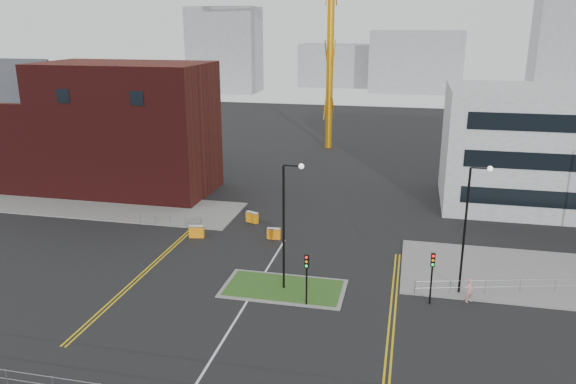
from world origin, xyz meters
name	(u,v)px	position (x,y,z in m)	size (l,w,h in m)	color
ground	(219,347)	(0.00, 0.00, 0.00)	(200.00, 200.00, 0.00)	black
pavement_left	(105,206)	(-20.00, 22.00, 0.06)	(28.00, 8.00, 0.12)	slate
pavement_right	(569,279)	(22.00, 14.00, 0.06)	(24.00, 10.00, 0.12)	slate
island_kerb	(284,288)	(2.00, 8.00, 0.04)	(8.60, 4.60, 0.08)	slate
grass_island	(284,288)	(2.00, 8.00, 0.06)	(8.00, 4.00, 0.12)	#274E1A
brick_building	(103,129)	(-22.97, 28.00, 6.85)	(24.20, 10.07, 14.24)	#3F100F
office_block	(576,150)	(26.01, 31.97, 6.00)	(25.00, 12.20, 12.00)	#A5A8AA
streetlamp_island	(287,217)	(2.22, 8.00, 5.41)	(1.46, 0.36, 9.18)	black
streetlamp_right_near	(469,220)	(14.22, 10.00, 5.41)	(1.46, 0.36, 9.18)	black
traffic_light_island	(307,270)	(4.00, 5.98, 2.57)	(0.28, 0.33, 3.65)	black
traffic_light_right	(432,269)	(12.00, 7.98, 2.57)	(0.28, 0.33, 3.65)	black
railing_left	(170,219)	(-11.00, 18.00, 0.74)	(6.05, 0.05, 1.10)	gray
railing_right	(556,283)	(20.50, 11.50, 0.78)	(19.05, 5.05, 1.10)	gray
centre_line	(230,329)	(0.00, 2.00, 0.01)	(0.15, 30.00, 0.01)	silver
yellow_left_a	(152,263)	(-9.00, 10.00, 0.01)	(0.12, 24.00, 0.01)	gold
yellow_left_b	(156,264)	(-8.70, 10.00, 0.01)	(0.12, 24.00, 0.01)	gold
yellow_right_a	(390,314)	(9.50, 6.00, 0.01)	(0.12, 20.00, 0.01)	gold
yellow_right_b	(395,315)	(9.80, 6.00, 0.01)	(0.12, 20.00, 0.01)	gold
skyline_a	(225,50)	(-40.00, 120.00, 11.00)	(18.00, 12.00, 22.00)	gray
skyline_b	(416,62)	(10.00, 130.00, 8.00)	(24.00, 12.00, 16.00)	gray
skyline_c	(565,40)	(45.00, 125.00, 14.00)	(14.00, 12.00, 28.00)	gray
skyline_d	(352,66)	(-8.00, 140.00, 6.00)	(30.00, 12.00, 12.00)	gray
pedestrian	(470,290)	(14.57, 8.89, 0.83)	(0.61, 0.40, 1.66)	pink
barrier_left	(197,231)	(-7.66, 16.00, 0.59)	(1.34, 0.65, 1.08)	orange
barrier_mid	(252,217)	(-4.00, 20.76, 0.56)	(1.28, 0.85, 1.03)	orange
barrier_right	(274,233)	(-1.00, 17.15, 0.53)	(1.17, 0.43, 0.97)	orange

